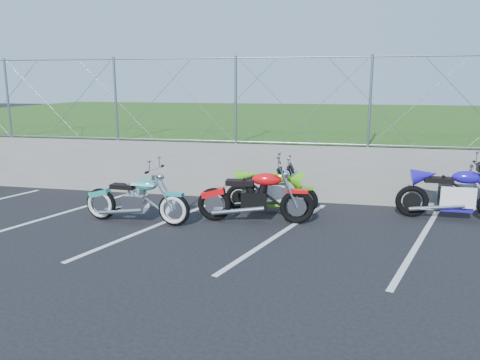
% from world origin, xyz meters
% --- Properties ---
extents(ground, '(90.00, 90.00, 0.00)m').
position_xyz_m(ground, '(0.00, 0.00, 0.00)').
color(ground, black).
rests_on(ground, ground).
extents(retaining_wall, '(30.00, 0.22, 1.30)m').
position_xyz_m(retaining_wall, '(0.00, 3.50, 0.65)').
color(retaining_wall, slate).
rests_on(retaining_wall, ground).
extents(grass_field, '(30.00, 20.00, 1.30)m').
position_xyz_m(grass_field, '(0.00, 13.50, 0.65)').
color(grass_field, '#244C14').
rests_on(grass_field, ground).
extents(chain_link_fence, '(28.00, 0.03, 2.00)m').
position_xyz_m(chain_link_fence, '(0.00, 3.50, 2.30)').
color(chain_link_fence, gray).
rests_on(chain_link_fence, retaining_wall).
extents(parking_lines, '(18.29, 4.31, 0.01)m').
position_xyz_m(parking_lines, '(1.20, 1.00, 0.00)').
color(parking_lines, silver).
rests_on(parking_lines, ground).
extents(cruiser_turquoise, '(2.23, 0.70, 1.11)m').
position_xyz_m(cruiser_turquoise, '(-0.43, 1.07, 0.44)').
color(cruiser_turquoise, black).
rests_on(cruiser_turquoise, ground).
extents(naked_orange, '(2.31, 0.78, 1.15)m').
position_xyz_m(naked_orange, '(1.84, 1.59, 0.49)').
color(naked_orange, black).
rests_on(naked_orange, ground).
extents(sportbike_green, '(1.97, 0.70, 1.02)m').
position_xyz_m(sportbike_green, '(2.05, 2.34, 0.44)').
color(sportbike_green, black).
rests_on(sportbike_green, ground).
extents(sportbike_blue, '(2.22, 0.79, 1.15)m').
position_xyz_m(sportbike_blue, '(5.69, 2.60, 0.49)').
color(sportbike_blue, black).
rests_on(sportbike_blue, ground).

